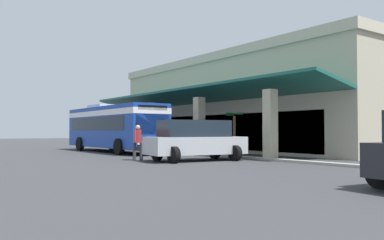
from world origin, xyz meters
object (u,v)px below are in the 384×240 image
at_px(transit_bus, 113,125).
at_px(pedestrian, 138,140).
at_px(potted_palm, 235,143).
at_px(parked_suv_silver, 195,140).

height_order(transit_bus, pedestrian, transit_bus).
bearing_deg(pedestrian, potted_palm, 94.59).
relative_size(parked_suv_silver, potted_palm, 1.94).
xyz_separation_m(transit_bus, potted_palm, (7.76, 4.35, -1.14)).
distance_m(transit_bus, parked_suv_silver, 10.28).
height_order(transit_bus, parked_suv_silver, transit_bus).
distance_m(parked_suv_silver, pedestrian, 2.86).
distance_m(parked_suv_silver, potted_palm, 5.38).
height_order(parked_suv_silver, potted_palm, potted_palm).
height_order(transit_bus, potted_palm, transit_bus).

